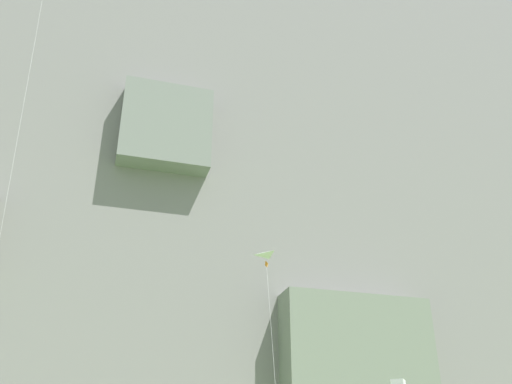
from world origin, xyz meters
TOP-DOWN VIEW (x-y plane):
  - cliff_face at (0.02, 64.19)m, footprint 180.00×29.27m
  - kite_delta_low_right at (4.60, 29.12)m, footprint 1.83×6.11m

SIDE VIEW (x-z plane):
  - kite_delta_low_right at x=4.60m, z-range 5.75..18.94m
  - cliff_face at x=0.02m, z-range -0.06..68.82m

